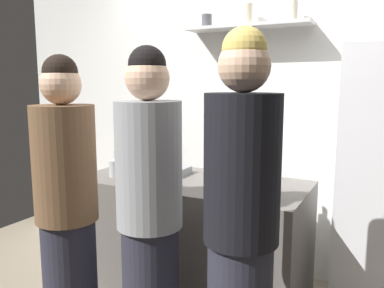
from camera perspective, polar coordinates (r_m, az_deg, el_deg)
back_wall_assembly at (r=3.28m, az=8.68°, el=4.51°), size 4.80×0.32×2.60m
counter at (r=2.84m, az=0.00°, el=-13.96°), size 1.55×0.74×0.89m
baking_pan at (r=2.90m, az=-4.04°, el=-3.79°), size 0.34×0.24×0.05m
utensil_holder at (r=2.84m, az=-11.03°, el=-3.47°), size 0.09×0.09×0.22m
wine_bottle_pale_glass at (r=2.74m, az=7.57°, el=-2.53°), size 0.07×0.07×0.31m
wine_bottle_amber_glass at (r=3.16m, az=-7.52°, el=-1.02°), size 0.07×0.07×0.31m
wine_bottle_dark_glass at (r=2.64m, az=-8.87°, el=-3.17°), size 0.07×0.07×0.31m
water_bottle_plastic at (r=2.51m, az=5.20°, el=-3.93°), size 0.09×0.09×0.23m
person_grey_hoodie at (r=2.08m, az=-6.16°, el=-10.48°), size 0.34×0.34×1.73m
person_brown_jacket at (r=2.31m, az=-17.68°, el=-9.38°), size 0.34×0.34×1.69m
person_blonde at (r=1.82m, az=7.11°, el=-12.24°), size 0.34×0.34×1.78m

